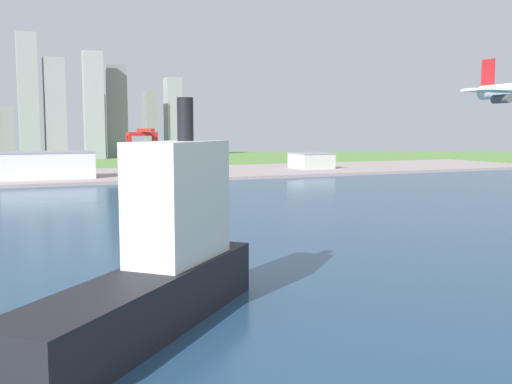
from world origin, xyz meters
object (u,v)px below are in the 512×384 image
at_px(cargo_ship, 160,260).
at_px(warehouse_main, 47,165).
at_px(port_crane_red, 143,142).
at_px(warehouse_annex, 311,160).

xyz_separation_m(cargo_ship, warehouse_main, (4.38, 344.15, -0.75)).
relative_size(cargo_ship, port_crane_red, 1.32).
distance_m(cargo_ship, warehouse_annex, 435.33).
height_order(port_crane_red, warehouse_annex, port_crane_red).
bearing_deg(warehouse_main, port_crane_red, -14.26).
bearing_deg(warehouse_main, cargo_ship, -90.73).
height_order(cargo_ship, port_crane_red, cargo_ship).
distance_m(warehouse_main, warehouse_annex, 233.75).
xyz_separation_m(port_crane_red, warehouse_annex, (165.60, 37.97, -19.15)).
bearing_deg(warehouse_annex, warehouse_main, -174.87).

